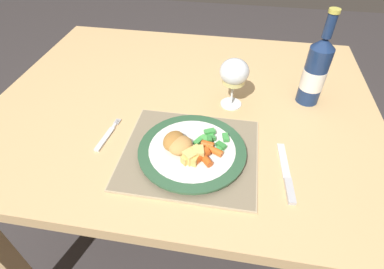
{
  "coord_description": "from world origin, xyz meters",
  "views": [
    {
      "loc": [
        0.15,
        -0.74,
        1.29
      ],
      "look_at": [
        0.06,
        -0.2,
        0.78
      ],
      "focal_mm": 28.0,
      "sensor_mm": 36.0,
      "label": 1
    }
  ],
  "objects": [
    {
      "name": "table_knife",
      "position": [
        0.29,
        -0.26,
        0.74
      ],
      "size": [
        0.03,
        0.19,
        0.01
      ],
      "color": "silver",
      "rests_on": "dining_table"
    },
    {
      "name": "ground_plane",
      "position": [
        0.0,
        0.0,
        0.0
      ],
      "size": [
        6.0,
        6.0,
        0.0
      ],
      "primitive_type": "plane",
      "color": "#383333"
    },
    {
      "name": "roast_potatoes",
      "position": [
        0.07,
        -0.27,
        0.78
      ],
      "size": [
        0.05,
        0.05,
        0.03
      ],
      "color": "#E5BC66",
      "rests_on": "dinner_plate"
    },
    {
      "name": "green_beans_pile",
      "position": [
        0.11,
        -0.2,
        0.77
      ],
      "size": [
        0.09,
        0.09,
        0.02
      ],
      "color": "green",
      "rests_on": "dinner_plate"
    },
    {
      "name": "bottle",
      "position": [
        0.37,
        0.06,
        0.84
      ],
      "size": [
        0.07,
        0.07,
        0.28
      ],
      "color": "navy",
      "rests_on": "dining_table"
    },
    {
      "name": "dinner_plate",
      "position": [
        0.06,
        -0.23,
        0.76
      ],
      "size": [
        0.27,
        0.27,
        0.02
      ],
      "color": "white",
      "rests_on": "placemat"
    },
    {
      "name": "dining_table",
      "position": [
        0.0,
        0.0,
        0.65
      ],
      "size": [
        1.16,
        0.93,
        0.74
      ],
      "color": "tan",
      "rests_on": "ground"
    },
    {
      "name": "wine_glass",
      "position": [
        0.14,
        -0.0,
        0.85
      ],
      "size": [
        0.08,
        0.08,
        0.15
      ],
      "color": "silver",
      "rests_on": "dining_table"
    },
    {
      "name": "glazed_carrots",
      "position": [
        0.1,
        -0.25,
        0.78
      ],
      "size": [
        0.08,
        0.08,
        0.02
      ],
      "color": "#CC5119",
      "rests_on": "dinner_plate"
    },
    {
      "name": "fork",
      "position": [
        -0.17,
        -0.2,
        0.74
      ],
      "size": [
        0.03,
        0.13,
        0.01
      ],
      "color": "silver",
      "rests_on": "dining_table"
    },
    {
      "name": "placemat",
      "position": [
        0.06,
        -0.23,
        0.74
      ],
      "size": [
        0.34,
        0.3,
        0.01
      ],
      "color": "tan",
      "rests_on": "dining_table"
    },
    {
      "name": "breaded_croquettes",
      "position": [
        0.03,
        -0.24,
        0.78
      ],
      "size": [
        0.09,
        0.09,
        0.04
      ],
      "color": "tan",
      "rests_on": "dinner_plate"
    }
  ]
}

